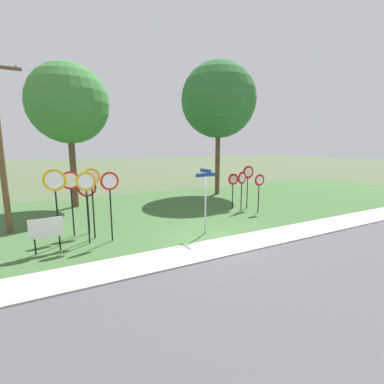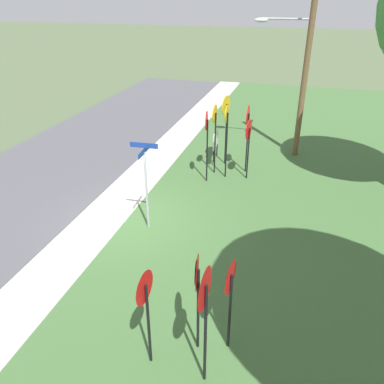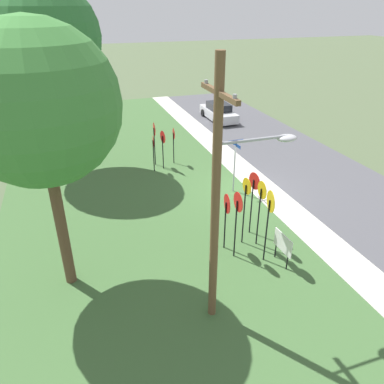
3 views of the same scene
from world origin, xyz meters
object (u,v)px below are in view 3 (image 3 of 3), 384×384
at_px(utility_pole, 222,192).
at_px(parked_sedan_distant, 219,112).
at_px(stop_sign_far_center, 253,190).
at_px(yield_sign_far_left, 174,138).
at_px(stop_sign_near_left, 246,198).
at_px(yield_sign_far_right, 154,145).
at_px(oak_tree_right, 45,37).
at_px(yield_sign_near_left, 155,134).
at_px(stop_sign_far_right, 269,211).
at_px(street_name_post, 235,161).
at_px(stop_sign_center_tall, 261,200).
at_px(stop_sign_far_left, 226,210).
at_px(notice_board, 283,244).
at_px(oak_tree_left, 38,106).
at_px(stop_sign_near_right, 237,211).
at_px(yield_sign_near_right, 163,141).

xyz_separation_m(utility_pole, parked_sedan_distant, (19.87, -8.21, -3.61)).
xyz_separation_m(stop_sign_far_center, yield_sign_far_left, (8.30, 0.91, -0.39)).
xyz_separation_m(stop_sign_near_left, yield_sign_far_left, (8.87, 0.29, -0.44)).
distance_m(stop_sign_far_center, yield_sign_far_right, 7.89).
height_order(stop_sign_near_left, yield_sign_far_left, stop_sign_near_left).
relative_size(utility_pole, oak_tree_right, 0.78).
height_order(utility_pole, parked_sedan_distant, utility_pole).
distance_m(yield_sign_near_left, yield_sign_far_right, 0.99).
distance_m(stop_sign_far_right, street_name_post, 5.74).
height_order(stop_sign_center_tall, street_name_post, street_name_post).
relative_size(stop_sign_far_left, notice_board, 1.88).
distance_m(stop_sign_near_left, oak_tree_right, 13.05).
bearing_deg(yield_sign_near_left, notice_board, -165.17).
xyz_separation_m(stop_sign_center_tall, notice_board, (-1.41, -0.25, -1.17)).
xyz_separation_m(utility_pole, oak_tree_left, (2.99, 4.28, 1.92)).
height_order(stop_sign_near_right, oak_tree_left, oak_tree_left).
relative_size(stop_sign_far_left, stop_sign_center_tall, 0.85).
height_order(yield_sign_near_left, yield_sign_far_left, yield_sign_near_left).
distance_m(oak_tree_right, parked_sedan_distant, 15.39).
height_order(stop_sign_far_right, yield_sign_far_right, stop_sign_far_right).
xyz_separation_m(yield_sign_near_right, street_name_post, (-3.99, -2.62, -0.02)).
relative_size(stop_sign_near_left, stop_sign_far_center, 1.04).
relative_size(stop_sign_far_right, utility_pole, 0.37).
xyz_separation_m(yield_sign_near_right, oak_tree_left, (-8.47, 5.59, 4.45)).
relative_size(stop_sign_far_right, yield_sign_far_left, 1.33).
xyz_separation_m(yield_sign_near_left, oak_tree_left, (-9.16, 5.27, 4.20)).
bearing_deg(stop_sign_far_left, stop_sign_far_center, -57.79).
xyz_separation_m(yield_sign_near_left, notice_board, (-10.66, -2.17, -1.10)).
distance_m(oak_tree_left, parked_sedan_distant, 21.71).
distance_m(stop_sign_far_center, yield_sign_near_right, 7.91).
bearing_deg(yield_sign_near_left, street_name_post, -144.59).
xyz_separation_m(stop_sign_near_left, parked_sedan_distant, (16.70, -5.80, -1.44)).
bearing_deg(oak_tree_left, utility_pole, -124.96).
bearing_deg(stop_sign_near_left, stop_sign_far_left, 95.35).
xyz_separation_m(yield_sign_near_left, parked_sedan_distant, (7.72, -7.21, -1.33)).
bearing_deg(stop_sign_far_right, oak_tree_right, 42.02).
xyz_separation_m(stop_sign_near_right, utility_pole, (-2.44, 1.72, 2.23)).
relative_size(utility_pole, notice_board, 6.20).
relative_size(stop_sign_far_left, utility_pole, 0.30).
bearing_deg(yield_sign_near_right, parked_sedan_distant, -49.35).
height_order(stop_sign_near_right, utility_pole, utility_pole).
height_order(stop_sign_center_tall, notice_board, stop_sign_center_tall).
distance_m(yield_sign_near_right, oak_tree_left, 11.08).
relative_size(stop_sign_center_tall, oak_tree_left, 0.33).
relative_size(notice_board, oak_tree_left, 0.15).
bearing_deg(yield_sign_far_left, stop_sign_near_left, -173.21).
distance_m(oak_tree_left, oak_tree_right, 10.35).
relative_size(stop_sign_far_right, parked_sedan_distant, 0.65).
distance_m(yield_sign_far_left, oak_tree_left, 11.97).
xyz_separation_m(oak_tree_left, parked_sedan_distant, (16.88, -12.49, -5.53)).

